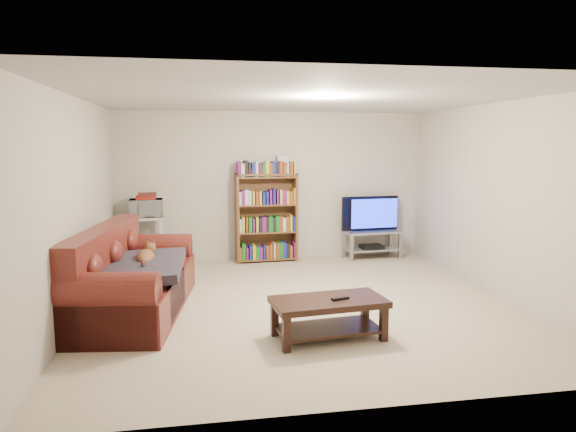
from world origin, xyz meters
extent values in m
plane|color=beige|center=(0.00, 0.00, 0.00)|extent=(5.00, 5.00, 0.00)
plane|color=white|center=(0.00, 0.00, 2.40)|extent=(5.00, 5.00, 0.00)
plane|color=beige|center=(0.00, 2.50, 1.20)|extent=(5.00, 0.00, 5.00)
plane|color=beige|center=(0.00, -2.50, 1.20)|extent=(5.00, 0.00, 5.00)
plane|color=beige|center=(-2.50, 0.00, 1.20)|extent=(0.00, 5.00, 5.00)
plane|color=beige|center=(2.50, 0.00, 1.20)|extent=(0.00, 5.00, 5.00)
cube|color=maroon|center=(-1.90, 0.00, 0.22)|extent=(1.26, 2.37, 0.43)
cube|color=maroon|center=(-2.26, 0.05, 0.49)|extent=(0.55, 2.28, 0.95)
cube|color=maroon|center=(-2.03, -1.01, 0.28)|extent=(0.95, 0.36, 0.55)
cube|color=maroon|center=(-1.77, 1.00, 0.28)|extent=(0.95, 0.36, 0.55)
cube|color=#322C37|center=(-1.82, -0.17, 0.56)|extent=(0.93, 1.18, 0.19)
cube|color=black|center=(0.04, -1.14, 0.37)|extent=(1.15, 0.67, 0.06)
cube|color=black|center=(0.04, -1.14, 0.10)|extent=(1.03, 0.60, 0.03)
cube|color=black|center=(-0.42, -1.40, 0.17)|extent=(0.08, 0.08, 0.34)
cube|color=black|center=(0.54, -1.29, 0.17)|extent=(0.08, 0.08, 0.34)
cube|color=black|center=(-0.47, -0.98, 0.17)|extent=(0.08, 0.08, 0.34)
cube|color=black|center=(0.50, -0.87, 0.17)|extent=(0.08, 0.08, 0.34)
cube|color=black|center=(0.14, -1.18, 0.41)|extent=(0.19, 0.09, 0.02)
cube|color=#999EA3|center=(1.63, 2.22, 0.44)|extent=(0.95, 0.49, 0.03)
cube|color=#999EA3|center=(1.63, 2.22, 0.15)|extent=(0.90, 0.47, 0.02)
cube|color=gray|center=(1.21, 2.00, 0.23)|extent=(0.05, 0.05, 0.46)
cube|color=gray|center=(2.07, 2.08, 0.23)|extent=(0.05, 0.05, 0.46)
cube|color=gray|center=(1.18, 2.36, 0.23)|extent=(0.05, 0.05, 0.46)
cube|color=gray|center=(2.04, 2.43, 0.23)|extent=(0.05, 0.05, 0.46)
imported|color=black|center=(1.63, 2.22, 0.74)|extent=(0.99, 0.21, 0.57)
cube|color=black|center=(1.63, 2.22, 0.19)|extent=(0.39, 0.29, 0.06)
cube|color=brown|center=(-0.60, 2.28, 0.71)|extent=(0.06, 0.31, 1.42)
cube|color=brown|center=(0.34, 2.32, 0.71)|extent=(0.06, 0.31, 1.42)
cube|color=brown|center=(-0.13, 2.30, 1.41)|extent=(1.00, 0.36, 0.03)
cube|color=maroon|center=(-0.35, 2.29, 1.46)|extent=(0.30, 0.23, 0.08)
cube|color=silver|center=(-1.98, 2.14, 0.77)|extent=(0.52, 0.39, 0.04)
cube|color=silver|center=(-1.98, 2.14, 0.30)|extent=(0.46, 0.35, 0.03)
cube|color=silver|center=(-2.17, 1.99, 0.38)|extent=(0.05, 0.05, 0.75)
cube|color=silver|center=(-1.76, 2.02, 0.38)|extent=(0.05, 0.05, 0.75)
cube|color=silver|center=(-2.19, 2.27, 0.38)|extent=(0.05, 0.05, 0.75)
cube|color=silver|center=(-1.78, 2.29, 0.38)|extent=(0.05, 0.05, 0.75)
imported|color=silver|center=(-1.98, 2.14, 0.93)|extent=(0.51, 0.36, 0.27)
cube|color=maroon|center=(-1.98, 2.14, 1.09)|extent=(0.30, 0.27, 0.05)
camera|label=1|loc=(-1.17, -5.81, 1.89)|focal=32.00mm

